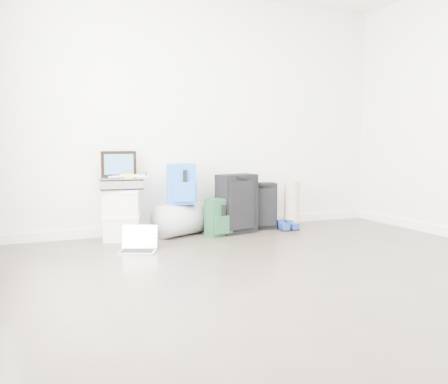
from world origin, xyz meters
name	(u,v)px	position (x,y,z in m)	size (l,w,h in m)	color
ground	(333,288)	(0.00, 0.00, 0.00)	(5.00, 5.00, 0.00)	#3E372D
room_envelope	(337,37)	(0.00, 0.02, 1.72)	(4.52, 5.02, 2.71)	silver
boxes_stack	(122,215)	(-1.04, 2.24, 0.27)	(0.45, 0.40, 0.53)	silver
briefcase	(121,184)	(-1.04, 2.24, 0.59)	(0.42, 0.31, 0.12)	#B2B2B7
painting	(119,164)	(-1.04, 2.33, 0.79)	(0.37, 0.03, 0.28)	black
drone	(129,176)	(-0.96, 2.22, 0.68)	(0.46, 0.46, 0.05)	gold
duffel_bag	(181,220)	(-0.39, 2.24, 0.18)	(0.35, 0.35, 0.57)	gray
blue_backpack	(182,185)	(-0.39, 2.21, 0.56)	(0.35, 0.29, 0.44)	blue
large_suitcase	(237,204)	(0.23, 2.13, 0.33)	(0.47, 0.35, 0.67)	black
green_backpack	(220,218)	(0.00, 2.07, 0.20)	(0.32, 0.26, 0.41)	#153C21
carry_on	(261,206)	(0.59, 2.23, 0.27)	(0.38, 0.29, 0.55)	black
shoes	(287,226)	(0.86, 2.07, 0.04)	(0.23, 0.25, 0.08)	black
rolled_rug	(292,205)	(0.98, 2.18, 0.28)	(0.18, 0.18, 0.55)	tan
laptop	(139,245)	(-1.00, 1.67, 0.06)	(0.40, 0.36, 0.24)	#BABABF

